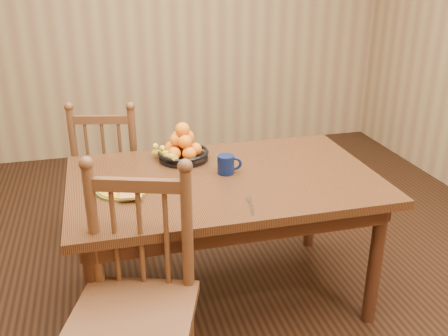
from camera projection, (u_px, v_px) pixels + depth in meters
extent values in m
cube|color=black|center=(224.00, 295.00, 2.90)|extent=(4.50, 5.00, 0.01)
cube|color=olive|center=(156.00, 12.00, 4.61)|extent=(4.50, 0.01, 2.70)
cube|color=black|center=(224.00, 181.00, 2.62)|extent=(1.60, 1.00, 0.04)
cube|color=black|center=(207.00, 164.00, 3.02)|extent=(1.40, 0.04, 0.10)
cube|color=black|center=(247.00, 232.00, 2.27)|extent=(1.40, 0.04, 0.10)
cube|color=black|center=(347.00, 179.00, 2.81)|extent=(0.04, 0.84, 0.10)
cube|color=black|center=(84.00, 209.00, 2.48)|extent=(0.04, 0.84, 0.10)
cylinder|color=black|center=(96.00, 308.00, 2.24)|extent=(0.07, 0.07, 0.70)
cylinder|color=black|center=(375.00, 264.00, 2.57)|extent=(0.07, 0.07, 0.70)
cylinder|color=black|center=(93.00, 224.00, 2.96)|extent=(0.07, 0.07, 0.70)
cylinder|color=black|center=(312.00, 198.00, 3.28)|extent=(0.07, 0.07, 0.70)
cube|color=#4A2616|center=(113.00, 175.00, 3.36)|extent=(0.53, 0.52, 0.04)
cylinder|color=#4A2616|center=(146.00, 195.00, 3.62)|extent=(0.04, 0.04, 0.44)
cylinder|color=#4A2616|center=(95.00, 196.00, 3.61)|extent=(0.04, 0.04, 0.44)
cylinder|color=#4A2616|center=(139.00, 218.00, 3.30)|extent=(0.04, 0.04, 0.44)
cylinder|color=#4A2616|center=(84.00, 219.00, 3.29)|extent=(0.04, 0.04, 0.44)
cylinder|color=#4A2616|center=(133.00, 148.00, 3.09)|extent=(0.04, 0.04, 0.53)
cylinder|color=#4A2616|center=(74.00, 148.00, 3.08)|extent=(0.04, 0.04, 0.53)
cylinder|color=#4A2616|center=(104.00, 156.00, 3.10)|extent=(0.02, 0.02, 0.41)
cube|color=#4A2616|center=(101.00, 120.00, 3.01)|extent=(0.36, 0.11, 0.05)
cube|color=#4A2616|center=(133.00, 317.00, 1.98)|extent=(0.60, 0.59, 0.04)
cylinder|color=#4A2616|center=(104.00, 333.00, 2.26)|extent=(0.04, 0.04, 0.47)
cylinder|color=#4A2616|center=(94.00, 227.00, 2.07)|extent=(0.05, 0.05, 0.57)
cylinder|color=#4A2616|center=(187.00, 230.00, 2.05)|extent=(0.05, 0.05, 0.57)
cylinder|color=#4A2616|center=(141.00, 240.00, 2.08)|extent=(0.02, 0.02, 0.44)
cube|color=#4A2616|center=(137.00, 185.00, 1.98)|extent=(0.38, 0.16, 0.05)
cylinder|color=#59601E|center=(123.00, 189.00, 2.45)|extent=(0.26, 0.26, 0.01)
cylinder|color=#BD7B18|center=(123.00, 188.00, 2.45)|extent=(0.24, 0.24, 0.01)
ellipsoid|color=silver|center=(113.00, 184.00, 2.47)|extent=(0.08, 0.08, 0.01)
cube|color=#F2E08C|center=(113.00, 182.00, 2.46)|extent=(0.02, 0.02, 0.01)
ellipsoid|color=silver|center=(132.00, 183.00, 2.48)|extent=(0.08, 0.08, 0.01)
cube|color=#F2E08C|center=(131.00, 181.00, 2.48)|extent=(0.02, 0.02, 0.01)
ellipsoid|color=silver|center=(123.00, 189.00, 2.42)|extent=(0.08, 0.08, 0.01)
cube|color=#F2E08C|center=(123.00, 186.00, 2.41)|extent=(0.02, 0.02, 0.01)
cube|color=brown|center=(131.00, 194.00, 2.36)|extent=(0.11, 0.11, 0.01)
cube|color=silver|center=(252.00, 208.00, 2.28)|extent=(0.04, 0.14, 0.00)
cube|color=silver|center=(249.00, 199.00, 2.35)|extent=(0.04, 0.05, 0.00)
cube|color=silver|center=(95.00, 192.00, 2.43)|extent=(0.02, 0.12, 0.00)
ellipsoid|color=silver|center=(91.00, 186.00, 2.49)|extent=(0.03, 0.04, 0.01)
cylinder|color=#091335|center=(226.00, 164.00, 2.63)|extent=(0.09, 0.09, 0.10)
torus|color=#091335|center=(235.00, 164.00, 2.65)|extent=(0.07, 0.04, 0.07)
cylinder|color=black|center=(226.00, 156.00, 2.62)|extent=(0.08, 0.08, 0.00)
cylinder|color=silver|center=(228.00, 166.00, 2.63)|extent=(0.06, 0.06, 0.09)
cylinder|color=maroon|center=(228.00, 167.00, 2.63)|extent=(0.05, 0.05, 0.07)
cylinder|color=black|center=(183.00, 158.00, 2.83)|extent=(0.28, 0.28, 0.02)
torus|color=black|center=(183.00, 152.00, 2.82)|extent=(0.29, 0.29, 0.02)
cylinder|color=black|center=(183.00, 159.00, 2.83)|extent=(0.10, 0.10, 0.01)
sphere|color=orange|center=(195.00, 149.00, 2.83)|extent=(0.07, 0.07, 0.07)
sphere|color=orange|center=(185.00, 146.00, 2.88)|extent=(0.08, 0.08, 0.08)
sphere|color=orange|center=(172.00, 148.00, 2.83)|extent=(0.08, 0.08, 0.08)
sphere|color=orange|center=(174.00, 154.00, 2.76)|extent=(0.07, 0.07, 0.07)
sphere|color=orange|center=(189.00, 154.00, 2.76)|extent=(0.08, 0.08, 0.08)
sphere|color=orange|center=(187.00, 137.00, 2.82)|extent=(0.08, 0.08, 0.08)
sphere|color=orange|center=(176.00, 140.00, 2.79)|extent=(0.07, 0.07, 0.07)
sphere|color=orange|center=(185.00, 142.00, 2.75)|extent=(0.08, 0.08, 0.08)
sphere|color=orange|center=(182.00, 130.00, 2.77)|extent=(0.08, 0.08, 0.08)
sphere|color=orange|center=(178.00, 137.00, 2.83)|extent=(0.07, 0.07, 0.07)
cylinder|color=yellow|center=(169.00, 156.00, 2.76)|extent=(0.10, 0.17, 0.07)
cylinder|color=yellow|center=(164.00, 153.00, 2.80)|extent=(0.14, 0.15, 0.07)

